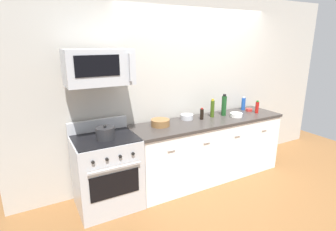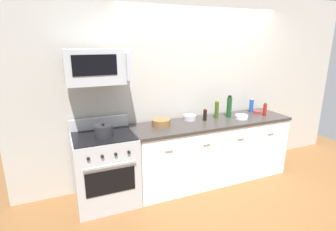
# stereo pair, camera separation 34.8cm
# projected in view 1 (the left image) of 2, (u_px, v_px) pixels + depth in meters

# --- Properties ---
(ground_plane) EXTENTS (6.55, 6.55, 0.00)m
(ground_plane) POSITION_uv_depth(u_px,v_px,m) (207.00, 176.00, 4.16)
(ground_plane) COLOR brown
(back_wall) EXTENTS (5.46, 0.10, 2.70)m
(back_wall) POSITION_uv_depth(u_px,v_px,m) (194.00, 86.00, 4.14)
(back_wall) COLOR #B7B2A8
(back_wall) RESTS_ON ground_plane
(counter_unit) EXTENTS (2.37, 0.66, 0.92)m
(counter_unit) POSITION_uv_depth(u_px,v_px,m) (208.00, 149.00, 4.04)
(counter_unit) COLOR white
(counter_unit) RESTS_ON ground_plane
(range_oven) EXTENTS (0.76, 0.69, 1.07)m
(range_oven) POSITION_uv_depth(u_px,v_px,m) (107.00, 171.00, 3.31)
(range_oven) COLOR #B7BABF
(range_oven) RESTS_ON ground_plane
(microwave) EXTENTS (0.74, 0.44, 0.40)m
(microwave) POSITION_uv_depth(u_px,v_px,m) (99.00, 67.00, 3.00)
(microwave) COLOR #B7BABF
(bottle_olive_oil) EXTENTS (0.06, 0.06, 0.28)m
(bottle_olive_oil) POSITION_uv_depth(u_px,v_px,m) (212.00, 108.00, 4.01)
(bottle_olive_oil) COLOR #385114
(bottle_olive_oil) RESTS_ON countertop_slab
(bottle_soy_sauce_dark) EXTENTS (0.05, 0.05, 0.17)m
(bottle_soy_sauce_dark) POSITION_uv_depth(u_px,v_px,m) (202.00, 114.00, 3.90)
(bottle_soy_sauce_dark) COLOR black
(bottle_soy_sauce_dark) RESTS_ON countertop_slab
(bottle_wine_green) EXTENTS (0.07, 0.07, 0.33)m
(bottle_wine_green) POSITION_uv_depth(u_px,v_px,m) (224.00, 105.00, 4.08)
(bottle_wine_green) COLOR #19471E
(bottle_wine_green) RESTS_ON countertop_slab
(bottle_hot_sauce_red) EXTENTS (0.05, 0.05, 0.20)m
(bottle_hot_sauce_red) POSITION_uv_depth(u_px,v_px,m) (257.00, 107.00, 4.23)
(bottle_hot_sauce_red) COLOR #B21914
(bottle_hot_sauce_red) RESTS_ON countertop_slab
(bottle_soda_blue) EXTENTS (0.07, 0.07, 0.22)m
(bottle_soda_blue) POSITION_uv_depth(u_px,v_px,m) (243.00, 104.00, 4.43)
(bottle_soda_blue) COLOR #1E4CA5
(bottle_soda_blue) RESTS_ON countertop_slab
(bowl_white_ceramic) EXTENTS (0.19, 0.19, 0.06)m
(bowl_white_ceramic) POSITION_uv_depth(u_px,v_px,m) (236.00, 115.00, 4.05)
(bowl_white_ceramic) COLOR white
(bowl_white_ceramic) RESTS_ON countertop_slab
(bowl_red_small) EXTENTS (0.10, 0.10, 0.04)m
(bowl_red_small) POSITION_uv_depth(u_px,v_px,m) (249.00, 110.00, 4.37)
(bowl_red_small) COLOR #B72D28
(bowl_red_small) RESTS_ON countertop_slab
(bowl_wooden_salad) EXTENTS (0.26, 0.26, 0.09)m
(bowl_wooden_salad) POSITION_uv_depth(u_px,v_px,m) (160.00, 122.00, 3.61)
(bowl_wooden_salad) COLOR brown
(bowl_wooden_salad) RESTS_ON countertop_slab
(bowl_steel_prep) EXTENTS (0.19, 0.19, 0.07)m
(bowl_steel_prep) POSITION_uv_depth(u_px,v_px,m) (187.00, 117.00, 3.91)
(bowl_steel_prep) COLOR #B2B5BA
(bowl_steel_prep) RESTS_ON countertop_slab
(stockpot) EXTENTS (0.22, 0.22, 0.17)m
(stockpot) POSITION_uv_depth(u_px,v_px,m) (105.00, 133.00, 3.13)
(stockpot) COLOR #262628
(stockpot) RESTS_ON range_oven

